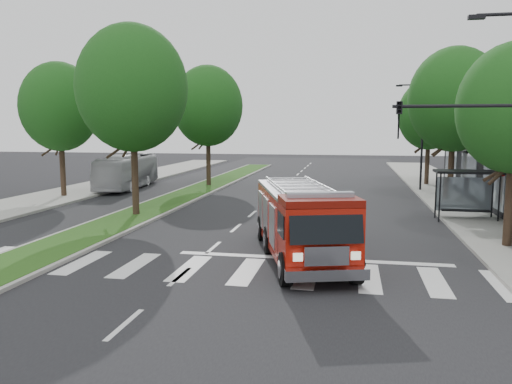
# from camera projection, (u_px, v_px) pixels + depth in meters

# --- Properties ---
(ground) EXTENTS (140.00, 140.00, 0.00)m
(ground) POSITION_uv_depth(u_px,v_px,m) (213.00, 248.00, 19.98)
(ground) COLOR black
(ground) RESTS_ON ground
(sidewalk_right) EXTENTS (5.00, 80.00, 0.15)m
(sidewalk_right) POSITION_uv_depth(u_px,v_px,m) (482.00, 214.00, 27.38)
(sidewalk_right) COLOR gray
(sidewalk_right) RESTS_ON ground
(sidewalk_left) EXTENTS (5.00, 80.00, 0.15)m
(sidewalk_left) POSITION_uv_depth(u_px,v_px,m) (40.00, 200.00, 32.41)
(sidewalk_left) COLOR gray
(sidewalk_left) RESTS_ON ground
(median) EXTENTS (3.00, 50.00, 0.15)m
(median) POSITION_uv_depth(u_px,v_px,m) (202.00, 189.00, 38.62)
(median) COLOR gray
(median) RESTS_ON ground
(bus_shelter) EXTENTS (3.20, 1.60, 2.61)m
(bus_shelter) POSITION_uv_depth(u_px,v_px,m) (467.00, 181.00, 25.57)
(bus_shelter) COLOR black
(bus_shelter) RESTS_ON ground
(tree_right_mid) EXTENTS (5.60, 5.60, 9.72)m
(tree_right_mid) POSITION_uv_depth(u_px,v_px,m) (454.00, 100.00, 30.64)
(tree_right_mid) COLOR black
(tree_right_mid) RESTS_ON ground
(tree_right_far) EXTENTS (5.00, 5.00, 8.73)m
(tree_right_far) POSITION_uv_depth(u_px,v_px,m) (429.00, 114.00, 40.46)
(tree_right_far) COLOR black
(tree_right_far) RESTS_ON ground
(tree_median_near) EXTENTS (5.80, 5.80, 10.16)m
(tree_median_near) POSITION_uv_depth(u_px,v_px,m) (132.00, 88.00, 26.06)
(tree_median_near) COLOR black
(tree_median_near) RESTS_ON ground
(tree_median_far) EXTENTS (5.60, 5.60, 9.72)m
(tree_median_far) POSITION_uv_depth(u_px,v_px,m) (208.00, 106.00, 39.74)
(tree_median_far) COLOR black
(tree_median_far) RESTS_ON ground
(tree_left_mid) EXTENTS (5.20, 5.20, 9.16)m
(tree_left_mid) POSITION_uv_depth(u_px,v_px,m) (60.00, 107.00, 33.48)
(tree_left_mid) COLOR black
(tree_left_mid) RESTS_ON ground
(streetlight_right_near) EXTENTS (4.08, 0.22, 8.00)m
(streetlight_right_near) POSITION_uv_depth(u_px,v_px,m) (504.00, 132.00, 14.18)
(streetlight_right_near) COLOR black
(streetlight_right_near) RESTS_ON ground
(streetlight_right_far) EXTENTS (2.11, 0.20, 8.00)m
(streetlight_right_far) POSITION_uv_depth(u_px,v_px,m) (420.00, 132.00, 36.96)
(streetlight_right_far) COLOR black
(streetlight_right_far) RESTS_ON ground
(fire_engine) EXTENTS (4.64, 8.52, 2.83)m
(fire_engine) POSITION_uv_depth(u_px,v_px,m) (301.00, 222.00, 18.22)
(fire_engine) COLOR #650C05
(fire_engine) RESTS_ON ground
(city_bus) EXTENTS (3.33, 9.76, 2.66)m
(city_bus) POSITION_uv_depth(u_px,v_px,m) (128.00, 171.00, 39.41)
(city_bus) COLOR #ABABAF
(city_bus) RESTS_ON ground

